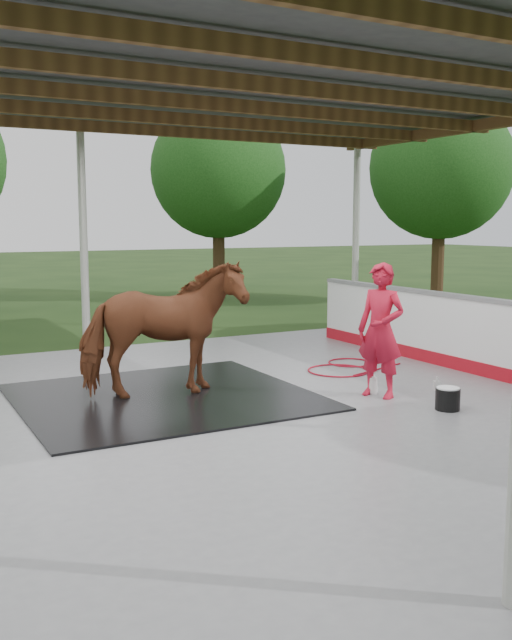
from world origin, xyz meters
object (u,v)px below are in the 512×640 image
horse (163,329)px  dasher_board (485,339)px  handler (381,330)px  wash_bucket (448,398)px

horse → dasher_board: bearing=-94.7°
handler → wash_bucket: 1.21m
dasher_board → handler: (-2.14, -0.28, 0.32)m
dasher_board → wash_bucket: bearing=-146.7°
dasher_board → horse: size_ratio=3.92×
dasher_board → horse: (-4.61, 0.96, 0.35)m
horse → handler: size_ratio=1.18×
handler → wash_bucket: size_ratio=5.88×
horse → wash_bucket: horse is taller
dasher_board → handler: size_ratio=4.64×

